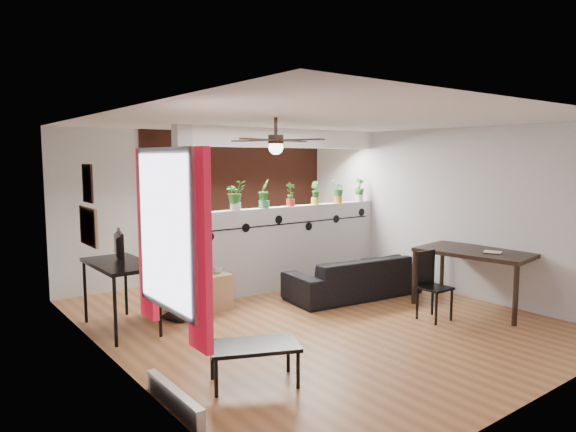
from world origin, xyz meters
The scene contains 28 objects.
room_shell centered at (0.00, 0.00, 1.30)m, with size 6.30×7.10×2.90m.
partition_wall centered at (0.80, 1.50, 0.68)m, with size 3.60×0.18×1.35m, color #BCBCC1.
ceiling_header centered at (0.80, 1.50, 2.45)m, with size 3.60×0.18×0.30m, color white.
pier_column centered at (-1.11, 1.50, 1.30)m, with size 0.22×0.20×2.60m, color #BCBCC1.
brick_panel centered at (0.80, 2.97, 1.30)m, with size 3.90×0.05×2.60m, color #A3472F.
vine_decal centered at (0.80, 1.40, 1.08)m, with size 3.31×0.01×0.30m.
window_assembly centered at (-2.56, -1.20, 1.51)m, with size 0.09×1.30×1.55m.
baseboard_heater centered at (-2.54, -1.20, 0.09)m, with size 0.08×1.00×0.18m, color silver.
corkboard centered at (-2.58, 0.95, 1.35)m, with size 0.03×0.60×0.45m, color #A07C4D.
framed_art centered at (-2.58, 0.90, 1.85)m, with size 0.03×0.34×0.44m.
ceiling_fan centered at (-0.80, -0.30, 2.31)m, with size 1.19×1.19×0.43m.
potted_plant_0 centered at (-0.78, 1.50, 1.55)m, with size 0.21×0.23×0.38m.
potted_plant_1 centered at (-0.25, 1.50, 1.59)m, with size 0.25×0.21×0.45m.
potted_plant_2 centered at (0.27, 1.50, 1.59)m, with size 0.30×0.28×0.45m.
potted_plant_3 centered at (0.80, 1.50, 1.56)m, with size 0.24×0.25×0.39m.
potted_plant_4 centered at (1.33, 1.50, 1.56)m, with size 0.16×0.20×0.39m.
potted_plant_5 centered at (1.85, 1.50, 1.57)m, with size 0.24×0.21×0.41m.
potted_plant_6 centered at (2.38, 1.50, 1.57)m, with size 0.26×0.24×0.41m.
sofa centered at (1.22, 0.45, 0.30)m, with size 2.03×0.80×0.60m, color black.
cube_shelf centered at (-0.82, 1.16, 0.25)m, with size 0.41×0.37×0.50m, color tan.
cup centered at (-0.77, 1.16, 0.55)m, with size 0.12×0.12×0.10m, color gray.
computer_desk centered at (-2.18, 1.09, 0.77)m, with size 0.64×1.19×0.86m.
monitor centered at (-2.18, 1.24, 0.96)m, with size 0.06×0.36×0.20m, color black.
office_chair centered at (-1.39, 1.12, 0.45)m, with size 0.53×0.53×1.02m.
dining_table centered at (2.18, -1.04, 0.75)m, with size 1.15×1.65×0.84m.
book centered at (2.08, -1.34, 0.85)m, with size 0.17×0.23×0.02m, color gray.
folding_chair centered at (1.24, -0.96, 0.54)m, with size 0.38×0.38×0.91m.
coffee_table centered at (-1.72, -1.22, 0.35)m, with size 0.95×0.76×0.39m.
Camera 1 is at (-4.30, -5.12, 2.14)m, focal length 32.00 mm.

